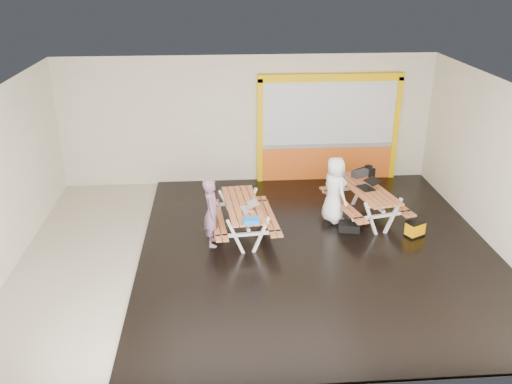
{
  "coord_description": "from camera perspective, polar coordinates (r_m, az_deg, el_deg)",
  "views": [
    {
      "loc": [
        -0.81,
        -9.92,
        5.7
      ],
      "look_at": [
        0.0,
        0.9,
        1.0
      ],
      "focal_mm": 37.5,
      "sensor_mm": 36.0,
      "label": 1
    }
  ],
  "objects": [
    {
      "name": "kiosk",
      "position": [
        14.8,
        7.69,
        6.49
      ],
      "size": [
        3.88,
        0.16,
        3.0
      ],
      "color": "orange",
      "rests_on": "room"
    },
    {
      "name": "room",
      "position": [
        10.71,
        0.36,
        1.77
      ],
      "size": [
        10.02,
        8.02,
        3.52
      ],
      "color": "beige",
      "rests_on": "ground"
    },
    {
      "name": "toolbox",
      "position": [
        13.32,
        11.02,
        2.01
      ],
      "size": [
        0.44,
        0.37,
        0.23
      ],
      "color": "black",
      "rests_on": "picnic_table_right"
    },
    {
      "name": "fluke_bag",
      "position": [
        12.43,
        16.6,
        -3.78
      ],
      "size": [
        0.49,
        0.43,
        0.36
      ],
      "color": "black",
      "rests_on": "deck"
    },
    {
      "name": "blue_pouch",
      "position": [
        10.83,
        -0.52,
        -3.09
      ],
      "size": [
        0.33,
        0.24,
        0.09
      ],
      "primitive_type": "cube",
      "rotation": [
        0.0,
        0.0,
        0.04
      ],
      "color": "blue",
      "rests_on": "picnic_table_left"
    },
    {
      "name": "person_right",
      "position": [
        12.38,
        8.38,
        0.26
      ],
      "size": [
        0.74,
        0.89,
        1.56
      ],
      "primitive_type": "imported",
      "rotation": [
        0.0,
        0.0,
        1.95
      ],
      "color": "white",
      "rests_on": "deck"
    },
    {
      "name": "person_left",
      "position": [
        11.25,
        -4.73,
        -2.17
      ],
      "size": [
        0.39,
        0.57,
        1.51
      ],
      "primitive_type": "imported",
      "rotation": [
        0.0,
        0.0,
        1.52
      ],
      "color": "#7C566D",
      "rests_on": "deck"
    },
    {
      "name": "dark_case",
      "position": [
        12.38,
        9.88,
        -3.65
      ],
      "size": [
        0.53,
        0.44,
        0.18
      ],
      "primitive_type": "cube",
      "rotation": [
        0.0,
        0.0,
        -0.19
      ],
      "color": "black",
      "rests_on": "deck"
    },
    {
      "name": "laptop_left",
      "position": [
        11.42,
        -0.78,
        -1.6
      ],
      "size": [
        0.42,
        0.4,
        0.15
      ],
      "color": "silver",
      "rests_on": "picnic_table_left"
    },
    {
      "name": "backpack",
      "position": [
        13.64,
        11.85,
        1.7
      ],
      "size": [
        0.37,
        0.33,
        0.52
      ],
      "color": "black",
      "rests_on": "picnic_table_right"
    },
    {
      "name": "picnic_table_left",
      "position": [
        11.77,
        -1.41,
        -2.13
      ],
      "size": [
        1.58,
        2.17,
        0.82
      ],
      "color": "#CC6D39",
      "rests_on": "deck"
    },
    {
      "name": "deck",
      "position": [
        11.61,
        6.53,
        -6.0
      ],
      "size": [
        7.5,
        7.98,
        0.05
      ],
      "primitive_type": "cube",
      "color": "black",
      "rests_on": "room"
    },
    {
      "name": "laptop_right",
      "position": [
        12.68,
        11.88,
        0.69
      ],
      "size": [
        0.57,
        0.53,
        0.19
      ],
      "color": "black",
      "rests_on": "picnic_table_right"
    },
    {
      "name": "picnic_table_right",
      "position": [
        12.79,
        11.61,
        -0.36
      ],
      "size": [
        1.87,
        2.39,
        0.85
      ],
      "color": "#CC6D39",
      "rests_on": "deck"
    }
  ]
}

